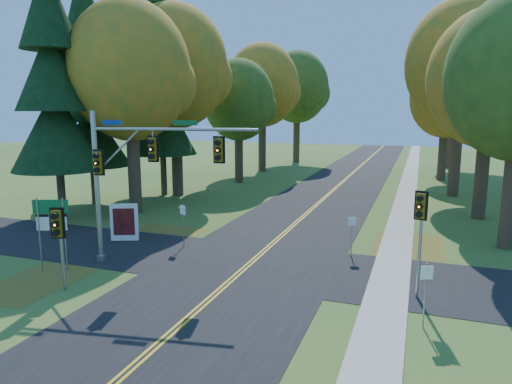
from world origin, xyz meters
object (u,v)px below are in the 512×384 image
(traffic_mast, at_px, (135,167))
(route_sign_cluster, at_px, (51,220))
(east_signal_pole, at_px, (421,218))
(info_kiosk, at_px, (124,222))

(traffic_mast, bearing_deg, route_sign_cluster, -155.39)
(east_signal_pole, relative_size, info_kiosk, 2.03)
(traffic_mast, relative_size, route_sign_cluster, 2.32)
(route_sign_cluster, bearing_deg, east_signal_pole, -13.64)
(traffic_mast, relative_size, info_kiosk, 3.74)
(east_signal_pole, distance_m, info_kiosk, 15.41)
(east_signal_pole, relative_size, route_sign_cluster, 1.26)
(traffic_mast, height_order, east_signal_pole, traffic_mast)
(east_signal_pole, bearing_deg, info_kiosk, -176.16)
(east_signal_pole, bearing_deg, route_sign_cluster, -157.01)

